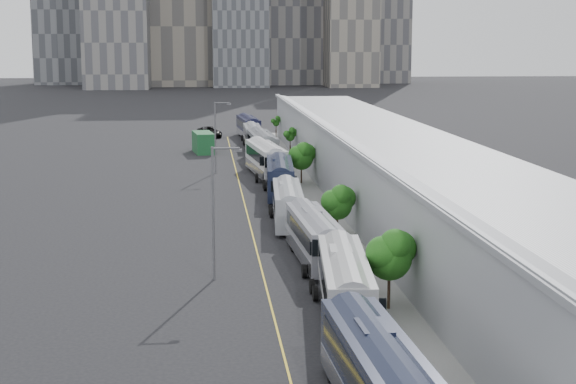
{
  "coord_description": "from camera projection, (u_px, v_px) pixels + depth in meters",
  "views": [
    {
      "loc": [
        -5.34,
        -13.98,
        15.69
      ],
      "look_at": [
        1.76,
        60.67,
        3.0
      ],
      "focal_mm": 55.0,
      "sensor_mm": 36.0,
      "label": 1
    }
  ],
  "objects": [
    {
      "name": "depot",
      "position": [
        432.0,
        195.0,
        71.45
      ],
      "size": [
        12.45,
        160.4,
        7.2
      ],
      "color": "gray",
      "rests_on": "ground"
    },
    {
      "name": "lane_line",
      "position": [
        254.0,
        241.0,
        70.68
      ],
      "size": [
        0.12,
        160.0,
        0.02
      ],
      "primitive_type": "cube",
      "color": "gold",
      "rests_on": "ground"
    },
    {
      "name": "street_lamp_near",
      "position": [
        216.0,
        204.0,
        58.38
      ],
      "size": [
        2.04,
        0.22,
        8.97
      ],
      "color": "#59595E",
      "rests_on": "ground"
    },
    {
      "name": "bus_8",
      "position": [
        253.0,
        138.0,
        133.73
      ],
      "size": [
        2.7,
        12.02,
        3.51
      ],
      "rotation": [
        0.0,
        0.0,
        -0.0
      ],
      "color": "#91939A",
      "rests_on": "ground"
    },
    {
      "name": "tree_3",
      "position": [
        301.0,
        154.0,
        98.75
      ],
      "size": [
        2.7,
        2.7,
        4.74
      ],
      "color": "black",
      "rests_on": "ground"
    },
    {
      "name": "tree_2",
      "position": [
        337.0,
        201.0,
        71.64
      ],
      "size": [
        2.44,
        2.44,
        4.28
      ],
      "color": "black",
      "rests_on": "ground"
    },
    {
      "name": "bus_3",
      "position": [
        314.0,
        241.0,
        63.87
      ],
      "size": [
        3.07,
        12.47,
        3.62
      ],
      "rotation": [
        0.0,
        0.0,
        0.05
      ],
      "color": "gray",
      "rests_on": "ground"
    },
    {
      "name": "tree_5",
      "position": [
        276.0,
        123.0,
        143.14
      ],
      "size": [
        1.05,
        1.05,
        3.54
      ],
      "color": "black",
      "rests_on": "ground"
    },
    {
      "name": "street_lamp_far",
      "position": [
        217.0,
        132.0,
        106.86
      ],
      "size": [
        2.04,
        0.22,
        8.67
      ],
      "color": "#59595E",
      "rests_on": "ground"
    },
    {
      "name": "bus_2",
      "position": [
        344.0,
        290.0,
        50.9
      ],
      "size": [
        3.74,
        13.05,
        3.76
      ],
      "rotation": [
        0.0,
        0.0,
        -0.09
      ],
      "color": "#B3B4B6",
      "rests_on": "ground"
    },
    {
      "name": "bus_9",
      "position": [
        248.0,
        129.0,
        147.33
      ],
      "size": [
        3.57,
        12.82,
        3.7
      ],
      "rotation": [
        0.0,
        0.0,
        0.08
      ],
      "color": "#161833",
      "rests_on": "ground"
    },
    {
      "name": "bus_6",
      "position": [
        266.0,
        162.0,
        105.0
      ],
      "size": [
        4.21,
        14.06,
        4.05
      ],
      "rotation": [
        0.0,
        0.0,
        0.1
      ],
      "color": "white",
      "rests_on": "ground"
    },
    {
      "name": "bus_7",
      "position": [
        262.0,
        149.0,
        117.73
      ],
      "size": [
        3.48,
        14.05,
        4.07
      ],
      "rotation": [
        0.0,
        0.0,
        0.05
      ],
      "color": "slate",
      "rests_on": "ground"
    },
    {
      "name": "tree_1",
      "position": [
        390.0,
        251.0,
        51.79
      ],
      "size": [
        2.68,
        2.68,
        4.95
      ],
      "color": "black",
      "rests_on": "ground"
    },
    {
      "name": "shipping_container",
      "position": [
        203.0,
        143.0,
        127.49
      ],
      "size": [
        3.36,
        6.91,
        2.97
      ],
      "primitive_type": "cube",
      "rotation": [
        0.0,
        0.0,
        0.13
      ],
      "color": "#174A25",
      "rests_on": "ground"
    },
    {
      "name": "bus_4",
      "position": [
        288.0,
        208.0,
        76.98
      ],
      "size": [
        3.15,
        12.11,
        3.5
      ],
      "rotation": [
        0.0,
        0.0,
        -0.06
      ],
      "color": "#A5A9AF",
      "rests_on": "ground"
    },
    {
      "name": "sidewalk",
      "position": [
        383.0,
        238.0,
        71.65
      ],
      "size": [
        10.0,
        170.0,
        0.12
      ],
      "primitive_type": "cube",
      "color": "gray",
      "rests_on": "ground"
    },
    {
      "name": "tree_4",
      "position": [
        290.0,
        136.0,
        118.89
      ],
      "size": [
        1.26,
        1.26,
        4.05
      ],
      "color": "black",
      "rests_on": "ground"
    },
    {
      "name": "suv",
      "position": [
        209.0,
        132.0,
        148.67
      ],
      "size": [
        4.68,
        6.94,
        1.77
      ],
      "primitive_type": "imported",
      "rotation": [
        0.0,
        0.0,
        0.3
      ],
      "color": "black",
      "rests_on": "ground"
    },
    {
      "name": "bus_5",
      "position": [
        280.0,
        181.0,
        91.31
      ],
      "size": [
        3.52,
        13.2,
        3.82
      ],
      "rotation": [
        0.0,
        0.0,
        -0.07
      ],
      "color": "black",
      "rests_on": "ground"
    }
  ]
}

